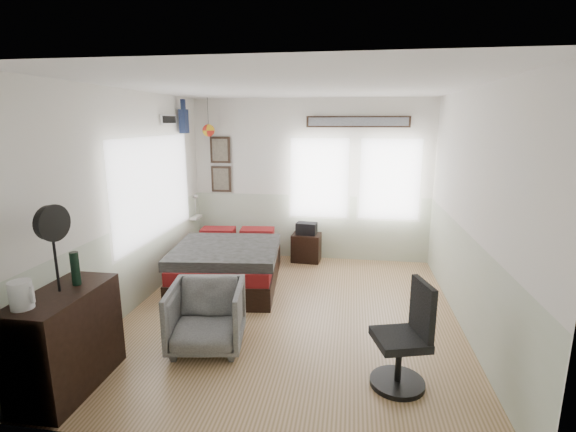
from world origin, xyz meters
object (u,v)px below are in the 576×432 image
bed (229,263)px  dresser (66,340)px  task_chair (405,344)px  nightstand (306,247)px  armchair (207,316)px

bed → dresser: (-0.70, -2.59, 0.15)m
dresser → task_chair: size_ratio=1.02×
nightstand → task_chair: (1.24, -3.29, 0.16)m
dresser → nightstand: bearing=65.7°
bed → task_chair: 3.08m
bed → dresser: bearing=-111.3°
task_chair → bed: bearing=120.3°
bed → nightstand: bed is taller
dresser → armchair: dresser is taller
dresser → task_chair: 2.98m
armchair → nightstand: (0.72, 2.94, -0.11)m
armchair → task_chair: bearing=-19.3°
bed → task_chair: (2.24, -2.11, 0.09)m
nightstand → bed: bearing=-126.5°
bed → armchair: size_ratio=2.74×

